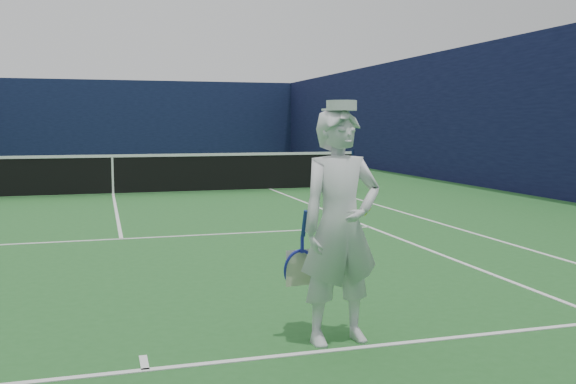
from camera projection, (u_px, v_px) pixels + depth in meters
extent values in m
plane|color=#246027|center=(113.00, 195.00, 15.95)|extent=(80.00, 80.00, 0.00)
cube|color=white|center=(108.00, 165.00, 27.30)|extent=(11.03, 0.06, 0.01)
cube|color=white|center=(145.00, 370.00, 4.61)|extent=(11.03, 0.06, 0.01)
cube|color=white|center=(321.00, 189.00, 17.48)|extent=(0.06, 23.83, 0.01)
cube|color=white|center=(273.00, 190.00, 17.10)|extent=(0.06, 23.77, 0.01)
cube|color=white|center=(110.00, 175.00, 22.06)|extent=(8.23, 0.06, 0.01)
cube|color=white|center=(121.00, 239.00, 9.85)|extent=(8.23, 0.06, 0.01)
cube|color=white|center=(113.00, 195.00, 15.95)|extent=(0.06, 12.80, 0.01)
cube|color=white|center=(108.00, 165.00, 27.16)|extent=(0.06, 0.30, 0.01)
cube|color=white|center=(144.00, 363.00, 4.75)|extent=(0.06, 0.30, 0.01)
cube|color=#0E1433|center=(105.00, 119.00, 32.92)|extent=(20.12, 0.12, 4.00)
cube|color=#0E1034|center=(469.00, 116.00, 18.53)|extent=(0.12, 36.12, 4.00)
cylinder|color=#141E4C|center=(353.00, 168.00, 17.68)|extent=(0.09, 0.09, 1.07)
cube|color=black|center=(113.00, 175.00, 15.90)|extent=(12.79, 0.02, 0.92)
cube|color=white|center=(112.00, 156.00, 15.85)|extent=(12.79, 0.04, 0.07)
cube|color=white|center=(113.00, 176.00, 15.90)|extent=(0.05, 0.03, 0.94)
imported|color=white|center=(340.00, 227.00, 5.13)|extent=(0.73, 0.52, 1.89)
cylinder|color=white|center=(342.00, 105.00, 5.02)|extent=(0.24, 0.24, 0.08)
cube|color=white|center=(334.00, 110.00, 5.15)|extent=(0.19, 0.12, 0.02)
cylinder|color=navy|center=(304.00, 223.00, 5.09)|extent=(0.04, 0.09, 0.22)
cube|color=#1C2199|center=(302.00, 244.00, 5.17)|extent=(0.02, 0.02, 0.14)
torus|color=#1C2199|center=(298.00, 268.00, 5.24)|extent=(0.30, 0.13, 0.29)
cube|color=beige|center=(298.00, 268.00, 5.24)|extent=(0.22, 0.03, 0.30)
sphere|color=#CDE119|center=(363.00, 212.00, 5.31)|extent=(0.07, 0.07, 0.07)
sphere|color=#CDE119|center=(367.00, 208.00, 5.34)|extent=(0.07, 0.07, 0.07)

